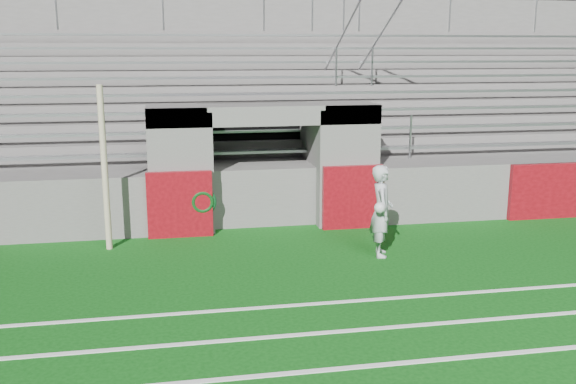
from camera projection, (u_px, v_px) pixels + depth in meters
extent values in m
plane|color=#0C480F|center=(296.00, 281.00, 10.51)|extent=(90.00, 90.00, 0.00)
cylinder|color=#C7B894|center=(105.00, 169.00, 11.89)|extent=(0.12, 0.12, 3.10)
cube|color=white|center=(345.00, 368.00, 7.63)|extent=(28.00, 0.09, 0.01)
cube|color=white|center=(325.00, 333.00, 8.59)|extent=(28.00, 0.09, 0.01)
cube|color=white|center=(309.00, 304.00, 9.55)|extent=(28.00, 0.09, 0.01)
cube|color=#5D5B58|center=(178.00, 169.00, 13.27)|extent=(1.20, 1.00, 2.60)
cube|color=#5D5B58|center=(346.00, 163.00, 13.91)|extent=(1.20, 1.00, 2.60)
cube|color=black|center=(254.00, 156.00, 15.23)|extent=(2.60, 0.20, 2.50)
cube|color=#5D5B58|center=(208.00, 165.00, 13.97)|extent=(0.10, 2.20, 2.50)
cube|color=#5D5B58|center=(311.00, 162.00, 14.38)|extent=(0.10, 2.20, 2.50)
cube|color=#5D5B58|center=(264.00, 114.00, 13.35)|extent=(4.80, 1.00, 0.40)
cube|color=#5D5B58|center=(243.00, 147.00, 17.32)|extent=(26.00, 8.00, 0.20)
cube|color=#5D5B58|center=(244.00, 169.00, 17.45)|extent=(26.00, 8.00, 1.05)
cube|color=#63080F|center=(180.00, 204.00, 12.87)|extent=(1.30, 0.15, 1.35)
cube|color=#63080F|center=(353.00, 197.00, 13.51)|extent=(1.30, 0.15, 1.35)
cube|color=#63080F|center=(555.00, 191.00, 14.36)|extent=(2.20, 0.15, 1.25)
cube|color=#94979C|center=(258.00, 151.00, 14.44)|extent=(23.00, 0.28, 0.06)
cube|color=#5D5B58|center=(253.00, 147.00, 15.26)|extent=(24.00, 0.75, 0.38)
cube|color=#94979C|center=(254.00, 131.00, 15.08)|extent=(23.00, 0.28, 0.06)
cube|color=#5D5B58|center=(249.00, 135.00, 15.94)|extent=(24.00, 0.75, 0.76)
cube|color=#94979C|center=(249.00, 112.00, 15.71)|extent=(23.00, 0.28, 0.06)
cube|color=#5D5B58|center=(246.00, 124.00, 16.62)|extent=(24.00, 0.75, 1.14)
cube|color=#94979C|center=(246.00, 94.00, 16.35)|extent=(23.00, 0.28, 0.06)
cube|color=#5D5B58|center=(242.00, 114.00, 17.30)|extent=(24.00, 0.75, 1.52)
cube|color=#94979C|center=(242.00, 78.00, 16.99)|extent=(23.00, 0.28, 0.06)
cube|color=#5D5B58|center=(239.00, 105.00, 17.98)|extent=(24.00, 0.75, 1.90)
cube|color=#94979C|center=(239.00, 62.00, 17.63)|extent=(23.00, 0.28, 0.06)
cube|color=#5D5B58|center=(236.00, 96.00, 18.65)|extent=(24.00, 0.75, 2.28)
cube|color=#94979C|center=(236.00, 48.00, 18.26)|extent=(23.00, 0.28, 0.06)
cube|color=#5D5B58|center=(233.00, 88.00, 19.33)|extent=(24.00, 0.75, 2.66)
cube|color=#94979C|center=(233.00, 35.00, 18.90)|extent=(23.00, 0.28, 0.06)
cube|color=#5D5B58|center=(231.00, 85.00, 19.97)|extent=(26.00, 0.60, 5.29)
cylinder|color=#A5A8AD|center=(369.00, 138.00, 14.56)|extent=(0.05, 0.05, 1.00)
cylinder|color=#A5A8AD|center=(336.00, 67.00, 17.11)|extent=(0.05, 0.05, 1.00)
cylinder|color=#A5A8AD|center=(312.00, 14.00, 19.66)|extent=(0.05, 0.05, 1.00)
cylinder|color=#A5A8AD|center=(336.00, 47.00, 17.00)|extent=(0.05, 6.02, 3.08)
cylinder|color=#A5A8AD|center=(410.00, 137.00, 14.74)|extent=(0.05, 0.05, 1.00)
cylinder|color=#A5A8AD|center=(372.00, 66.00, 17.29)|extent=(0.05, 0.05, 1.00)
cylinder|color=#A5A8AD|center=(344.00, 14.00, 19.83)|extent=(0.05, 0.05, 1.00)
cylinder|color=#A5A8AD|center=(373.00, 47.00, 17.18)|extent=(0.05, 6.02, 3.08)
cylinder|color=#A5A8AD|center=(56.00, 9.00, 18.31)|extent=(0.05, 0.05, 1.10)
cylinder|color=#A5A8AD|center=(163.00, 10.00, 18.85)|extent=(0.05, 0.05, 1.10)
cylinder|color=#A5A8AD|center=(264.00, 12.00, 19.38)|extent=(0.05, 0.05, 1.10)
cylinder|color=#A5A8AD|center=(359.00, 13.00, 19.91)|extent=(0.05, 0.05, 1.10)
cylinder|color=#A5A8AD|center=(450.00, 13.00, 20.45)|extent=(0.05, 0.05, 1.10)
cylinder|color=#A5A8AD|center=(536.00, 14.00, 20.98)|extent=(0.05, 0.05, 1.10)
imported|color=#B2B7BC|center=(382.00, 211.00, 11.67)|extent=(0.53, 0.69, 1.69)
sphere|color=white|center=(380.00, 208.00, 11.31)|extent=(0.20, 0.20, 0.20)
torus|color=#0D431E|center=(203.00, 202.00, 12.95)|extent=(0.57, 0.11, 0.57)
torus|color=#0B3B13|center=(203.00, 202.00, 12.90)|extent=(0.47, 0.09, 0.47)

